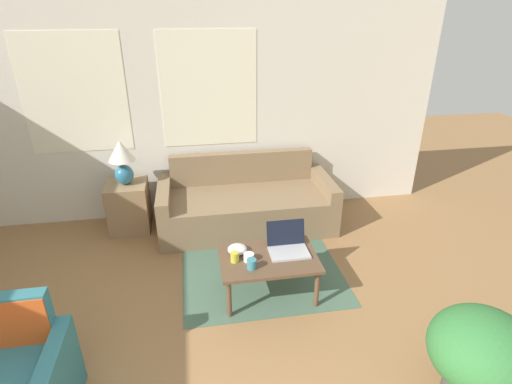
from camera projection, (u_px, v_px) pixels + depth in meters
wall_back at (154, 113)px, 4.60m from camera, size 6.86×0.06×2.60m
rug at (256, 255)px, 4.29m from camera, size 1.57×1.94×0.01m
couch at (246, 205)px, 4.79m from camera, size 2.03×0.88×0.81m
side_table at (129, 206)px, 4.68m from camera, size 0.46×0.46×0.58m
table_lamp at (122, 159)px, 4.43m from camera, size 0.29×0.29×0.52m
coffee_table at (268, 261)px, 3.58m from camera, size 0.87×0.59×0.40m
laptop at (288, 245)px, 3.63m from camera, size 0.35×0.30×0.25m
cup_navy at (235, 257)px, 3.47m from camera, size 0.07×0.07×0.09m
cup_yellow at (252, 264)px, 3.38m from camera, size 0.08×0.08×0.09m
cup_white at (249, 257)px, 3.49m from camera, size 0.09×0.09×0.07m
snack_bowl at (237, 249)px, 3.60m from camera, size 0.18×0.18×0.07m
potted_plant at (481, 354)px, 2.54m from camera, size 0.67×0.67×0.71m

